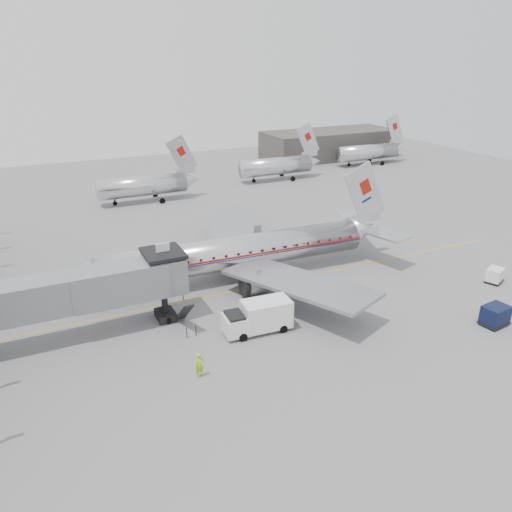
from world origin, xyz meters
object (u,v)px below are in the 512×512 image
Objects in this scene: baggage_cart_white at (495,275)px; ramp_worker at (200,365)px; service_van at (258,316)px; baggage_cart_navy at (495,315)px; airliner at (242,252)px.

ramp_worker is at bearing 159.65° from baggage_cart_white.
ramp_worker is at bearing -145.54° from service_van.
ramp_worker is at bearing 164.24° from baggage_cart_navy.
airliner is 14.01× the size of baggage_cart_navy.
baggage_cart_navy is at bearing -18.99° from service_van.
baggage_cart_navy is 1.30× the size of ramp_worker.
baggage_cart_navy is at bearing -16.51° from ramp_worker.
baggage_cart_white is 33.36m from ramp_worker.
airliner is at bearing 76.21° from service_van.
service_van is at bearing 150.43° from baggage_cart_navy.
baggage_cart_navy is at bearing -47.89° from airliner.
service_van is 2.50× the size of baggage_cart_white.
service_van is at bearing 152.03° from baggage_cart_white.
ramp_worker is (-33.28, -2.30, 0.17)m from baggage_cart_white.
baggage_cart_white is (23.16, -12.68, -2.03)m from airliner.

